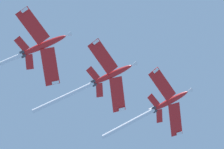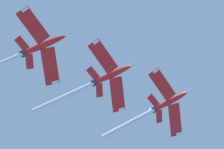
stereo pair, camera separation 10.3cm
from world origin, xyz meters
TOP-DOWN VIEW (x-y plane):
  - jet_lead at (-8.11, 10.94)m, footprint 24.31×18.87m
  - jet_second at (8.71, 17.17)m, footprint 24.91×19.08m
  - jet_third at (25.75, 23.46)m, footprint 24.25×19.03m

SIDE VIEW (x-z plane):
  - jet_third at x=25.75m, z-range 106.42..121.18m
  - jet_second at x=8.71m, z-range 113.40..128.23m
  - jet_lead at x=-8.11m, z-range 119.13..134.17m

